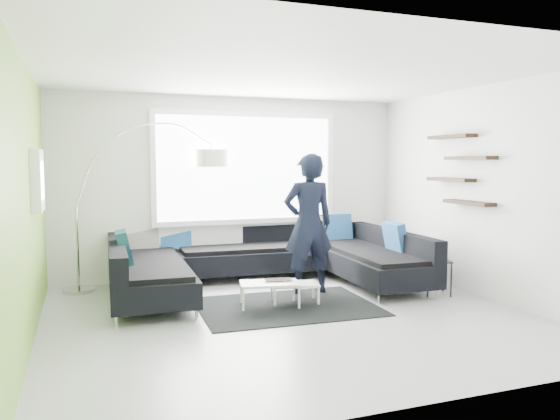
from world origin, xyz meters
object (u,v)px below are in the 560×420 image
at_px(coffee_table, 282,293).
at_px(person, 308,224).
at_px(side_table, 436,277).
at_px(laptop, 279,281).
at_px(sectional_sofa, 265,261).
at_px(arc_lamp, 76,207).

distance_m(coffee_table, person, 1.08).
distance_m(side_table, person, 1.87).
relative_size(side_table, laptop, 1.25).
height_order(person, laptop, person).
distance_m(sectional_sofa, coffee_table, 0.90).
distance_m(coffee_table, arc_lamp, 3.08).
xyz_separation_m(sectional_sofa, laptop, (-0.12, -0.91, -0.08)).
xyz_separation_m(sectional_sofa, side_table, (2.08, -1.09, -0.16)).
relative_size(coffee_table, laptop, 2.46).
bearing_deg(side_table, arc_lamp, 158.18).
distance_m(sectional_sofa, arc_lamp, 2.70).
xyz_separation_m(arc_lamp, person, (2.97, -1.14, -0.23)).
height_order(coffee_table, person, person).
relative_size(arc_lamp, person, 1.24).
distance_m(coffee_table, side_table, 2.16).
bearing_deg(arc_lamp, side_table, -22.16).
relative_size(sectional_sofa, person, 2.25).
xyz_separation_m(side_table, person, (-1.59, 0.68, 0.72)).
bearing_deg(side_table, laptop, 175.44).
distance_m(arc_lamp, laptop, 3.00).
bearing_deg(arc_lamp, laptop, -35.34).
height_order(coffee_table, laptop, laptop).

